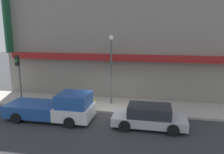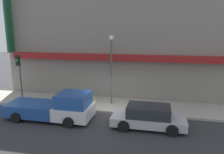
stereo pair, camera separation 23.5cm
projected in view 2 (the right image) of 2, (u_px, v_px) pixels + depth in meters
ground_plane at (107, 113)px, 15.43m from camera, size 80.00×80.00×0.00m
sidewalk at (112, 105)px, 17.01m from camera, size 36.00×3.33×0.16m
building at (119, 38)px, 18.99m from camera, size 19.80×3.80×10.29m
pickup_truck at (55, 107)px, 14.26m from camera, size 5.72×2.32×1.85m
parked_car at (148, 117)px, 13.05m from camera, size 4.37×2.00×1.37m
fire_hydrant at (94, 104)px, 16.02m from camera, size 0.18×0.18×0.58m
street_lamp at (111, 62)px, 16.42m from camera, size 0.36×0.36×5.24m
traffic_light at (19, 71)px, 16.58m from camera, size 0.28×0.42×3.79m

